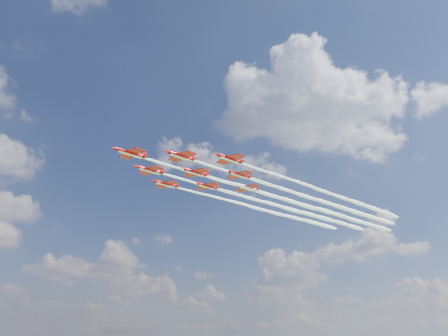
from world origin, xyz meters
The scene contains 9 objects.
jet_lead centered at (30.71, -1.09, 89.58)m, with size 101.94×11.54×2.39m.
jet_row2_port centered at (41.32, -7.26, 89.58)m, with size 101.94×11.54×2.39m.
jet_row2_starb centered at (40.38, 6.47, 89.58)m, with size 101.94×11.54×2.39m.
jet_row3_port centered at (51.94, -13.44, 89.58)m, with size 101.94×11.54×2.39m.
jet_row3_centre centered at (51.00, 0.30, 89.58)m, with size 101.94×11.54×2.39m.
jet_row3_starb centered at (50.06, 14.03, 89.58)m, with size 101.94×11.54×2.39m.
jet_row4_port centered at (61.61, -5.88, 89.58)m, with size 101.94×11.54×2.39m.
jet_row4_starb centered at (60.67, 7.86, 89.58)m, with size 101.94×11.54×2.39m.
jet_tail centered at (71.29, 1.69, 89.58)m, with size 101.94×11.54×2.39m.
Camera 1 is at (-61.02, -95.63, 48.71)m, focal length 35.00 mm.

